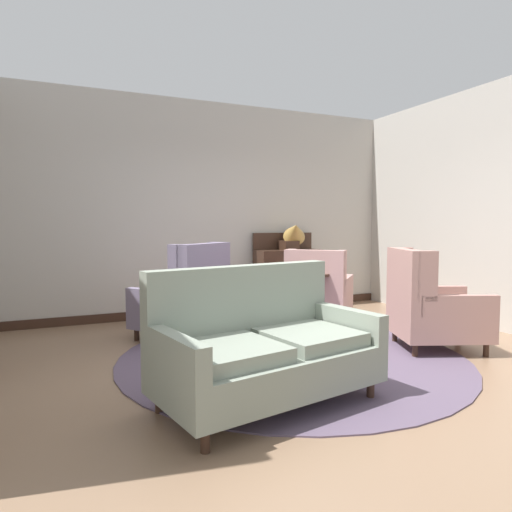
{
  "coord_description": "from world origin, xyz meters",
  "views": [
    {
      "loc": [
        -2.12,
        -3.6,
        1.34
      ],
      "look_at": [
        -0.18,
        0.79,
        0.99
      ],
      "focal_mm": 31.55,
      "sensor_mm": 36.0,
      "label": 1
    }
  ],
  "objects": [
    {
      "name": "area_rug",
      "position": [
        0.0,
        0.3,
        0.01
      ],
      "size": [
        3.43,
        3.43,
        0.01
      ],
      "primitive_type": "cylinder",
      "color": "#5B4C60",
      "rests_on": "ground"
    },
    {
      "name": "baseboard_back",
      "position": [
        0.0,
        2.7,
        0.06
      ],
      "size": [
        5.82,
        0.03,
        0.12
      ],
      "primitive_type": "cube",
      "color": "#382319",
      "rests_on": "ground"
    },
    {
      "name": "ground",
      "position": [
        0.0,
        0.0,
        0.0
      ],
      "size": [
        8.15,
        8.15,
        0.0
      ],
      "primitive_type": "plane",
      "color": "#896B51"
    },
    {
      "name": "side_table",
      "position": [
        0.83,
        1.39,
        0.43
      ],
      "size": [
        0.57,
        0.57,
        0.7
      ],
      "color": "#382319",
      "rests_on": "ground"
    },
    {
      "name": "settee",
      "position": [
        -0.74,
        -0.62,
        0.41
      ],
      "size": [
        1.76,
        1.13,
        1.01
      ],
      "rotation": [
        0.0,
        0.0,
        0.19
      ],
      "color": "gray",
      "rests_on": "ground"
    },
    {
      "name": "wall_back",
      "position": [
        0.0,
        2.76,
        1.55
      ],
      "size": [
        5.98,
        0.08,
        3.1
      ],
      "primitive_type": "cube",
      "color": "#BCB7AD",
      "rests_on": "ground"
    },
    {
      "name": "sideboard",
      "position": [
        1.1,
        2.46,
        0.53
      ],
      "size": [
        1.01,
        0.41,
        1.19
      ],
      "color": "#382319",
      "rests_on": "ground"
    },
    {
      "name": "armchair_back_corner",
      "position": [
        -0.78,
        1.4,
        0.45
      ],
      "size": [
        1.18,
        1.2,
        1.12
      ],
      "rotation": [
        0.0,
        0.0,
        3.78
      ],
      "color": "slate",
      "rests_on": "ground"
    },
    {
      "name": "porcelain_vase",
      "position": [
        0.09,
        0.33,
        0.63
      ],
      "size": [
        0.16,
        0.16,
        0.37
      ],
      "color": "beige",
      "rests_on": "coffee_table"
    },
    {
      "name": "wall_right",
      "position": [
        2.91,
        0.83,
        1.55
      ],
      "size": [
        0.08,
        3.86,
        3.1
      ],
      "primitive_type": "cube",
      "color": "#BCB7AD",
      "rests_on": "ground"
    },
    {
      "name": "gramophone",
      "position": [
        1.15,
        2.37,
        1.18
      ],
      "size": [
        0.48,
        0.53,
        0.52
      ],
      "color": "#382319",
      "rests_on": "sideboard"
    },
    {
      "name": "coffee_table",
      "position": [
        0.11,
        0.36,
        0.38
      ],
      "size": [
        0.84,
        0.84,
        0.46
      ],
      "color": "#382319",
      "rests_on": "ground"
    },
    {
      "name": "armchair_beside_settee",
      "position": [
        1.48,
        -0.04,
        0.44
      ],
      "size": [
        1.1,
        1.02,
        1.07
      ],
      "rotation": [
        0.0,
        0.0,
        7.47
      ],
      "color": "tan",
      "rests_on": "ground"
    },
    {
      "name": "armchair_near_sideboard",
      "position": [
        1.11,
        1.58,
        0.42
      ],
      "size": [
        1.18,
        1.18,
        1.0
      ],
      "rotation": [
        0.0,
        0.0,
        2.37
      ],
      "color": "tan",
      "rests_on": "ground"
    }
  ]
}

